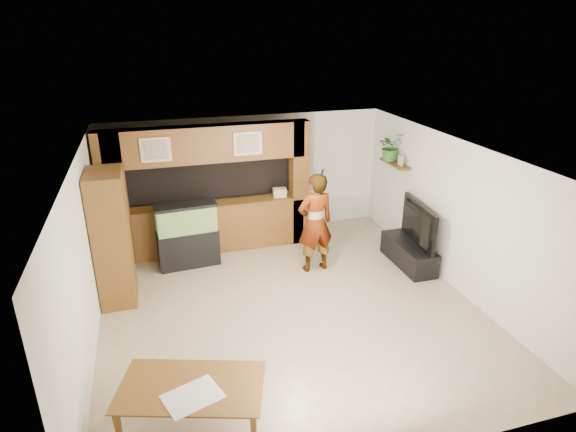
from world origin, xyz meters
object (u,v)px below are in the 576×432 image
object	(u,v)px
television	(412,224)
aquarium	(188,236)
dining_table	(193,408)
person	(315,223)
pantry_cabinet	(112,238)

from	to	relation	value
television	aquarium	bearing A→B (deg)	80.84
aquarium	dining_table	xyz separation A→B (m)	(-0.37, -4.12, -0.33)
person	dining_table	bearing A→B (deg)	45.06
television	dining_table	xyz separation A→B (m)	(-4.45, -2.93, -0.57)
aquarium	person	bearing A→B (deg)	-24.68
pantry_cabinet	television	xyz separation A→B (m)	(5.35, -0.32, -0.27)
aquarium	dining_table	bearing A→B (deg)	-99.44
dining_table	pantry_cabinet	bearing A→B (deg)	123.19
pantry_cabinet	person	world-z (taller)	pantry_cabinet
aquarium	television	size ratio (longest dim) A/B	0.91
pantry_cabinet	person	bearing A→B (deg)	0.44
television	person	size ratio (longest dim) A/B	0.73
person	dining_table	size ratio (longest dim) A/B	1.17
television	dining_table	size ratio (longest dim) A/B	0.85
aquarium	dining_table	size ratio (longest dim) A/B	0.77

